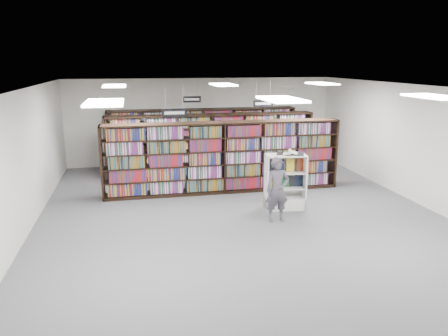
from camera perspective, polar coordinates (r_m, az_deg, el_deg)
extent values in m
plane|color=#545358|center=(11.28, 1.99, -5.95)|extent=(12.00, 12.00, 0.00)
cube|color=silver|center=(10.64, 2.14, 10.49)|extent=(10.00, 12.00, 0.10)
cube|color=silver|center=(16.65, -2.93, 6.14)|extent=(10.00, 0.10, 3.20)
cube|color=silver|center=(5.48, 17.59, -10.67)|extent=(10.00, 0.10, 3.20)
cube|color=silver|center=(10.82, -24.60, 0.73)|extent=(0.10, 12.00, 3.20)
cube|color=silver|center=(12.98, 24.05, 2.78)|extent=(0.10, 12.00, 3.20)
cube|color=black|center=(12.87, -0.10, 1.40)|extent=(7.00, 0.60, 2.10)
cube|color=maroon|center=(12.87, -0.10, 1.40)|extent=(6.88, 0.42, 1.98)
cube|color=black|center=(14.79, -1.68, 3.03)|extent=(7.00, 0.60, 2.10)
cube|color=maroon|center=(14.79, -1.68, 3.03)|extent=(6.88, 0.42, 1.98)
cube|color=black|center=(16.44, -2.74, 4.11)|extent=(7.00, 0.60, 2.10)
cube|color=maroon|center=(16.44, -2.74, 4.11)|extent=(6.88, 0.42, 1.98)
cylinder|color=#B2B2B7|center=(11.37, -7.71, 9.13)|extent=(0.01, 0.01, 0.58)
cylinder|color=#B2B2B7|center=(11.42, -5.40, 9.21)|extent=(0.01, 0.01, 0.58)
cube|color=black|center=(11.43, -6.50, 7.17)|extent=(0.65, 0.02, 0.22)
cube|color=white|center=(11.42, -6.49, 7.16)|extent=(0.52, 0.00, 0.08)
cylinder|color=#B2B2B7|center=(13.88, 4.27, 10.03)|extent=(0.01, 0.01, 0.58)
cylinder|color=#B2B2B7|center=(14.01, 6.09, 10.03)|extent=(0.01, 0.01, 0.58)
cube|color=black|center=(13.98, 5.15, 8.39)|extent=(0.65, 0.02, 0.22)
cube|color=white|center=(13.96, 5.16, 8.39)|extent=(0.52, 0.00, 0.08)
cylinder|color=#B2B2B7|center=(15.44, -5.11, 10.39)|extent=(0.01, 0.01, 0.58)
cylinder|color=#B2B2B7|center=(15.50, -3.41, 10.43)|extent=(0.01, 0.01, 0.58)
cube|color=black|center=(15.50, -4.23, 8.94)|extent=(0.65, 0.02, 0.22)
cube|color=white|center=(15.49, -4.22, 8.93)|extent=(0.52, 0.00, 0.08)
cube|color=white|center=(7.35, -15.36, 8.23)|extent=(0.60, 1.20, 0.04)
cube|color=white|center=(7.77, 7.55, 8.88)|extent=(0.60, 1.20, 0.04)
cube|color=white|center=(9.21, 25.65, 8.41)|extent=(0.60, 1.20, 0.04)
cube|color=white|center=(12.33, -14.11, 10.36)|extent=(0.60, 1.20, 0.04)
cube|color=white|center=(12.59, -0.10, 10.83)|extent=(0.60, 1.20, 0.04)
cube|color=white|center=(13.52, 12.67, 10.70)|extent=(0.60, 1.20, 0.04)
cube|color=white|center=(11.72, 7.90, -4.52)|extent=(1.10, 0.65, 0.31)
cube|color=white|center=(11.45, 5.54, -1.88)|extent=(0.10, 0.52, 1.46)
cube|color=white|center=(11.67, 10.40, -1.74)|extent=(0.10, 0.52, 1.46)
cube|color=white|center=(11.78, 7.73, -1.49)|extent=(1.04, 0.16, 1.46)
cube|color=white|center=(11.38, 8.11, 1.67)|extent=(1.10, 0.65, 0.03)
cube|color=white|center=(11.59, 7.97, -2.55)|extent=(1.02, 0.60, 0.02)
cube|color=white|center=(11.48, 8.04, -0.55)|extent=(1.02, 0.60, 0.03)
cube|color=black|center=(11.41, 6.04, 0.29)|extent=(0.22, 0.10, 0.31)
cube|color=black|center=(11.46, 7.35, 0.31)|extent=(0.22, 0.10, 0.31)
cube|color=yellow|center=(11.52, 8.66, 0.34)|extent=(0.22, 0.10, 0.31)
cube|color=maroon|center=(11.59, 9.95, 0.36)|extent=(0.22, 0.10, 0.31)
cube|color=yellow|center=(11.52, 6.08, -1.78)|extent=(0.24, 0.09, 0.29)
cube|color=maroon|center=(11.56, 7.01, -1.76)|extent=(0.24, 0.09, 0.29)
cube|color=#1D5130|center=(11.60, 7.94, -1.73)|extent=(0.24, 0.09, 0.29)
cube|color=black|center=(11.64, 8.86, -1.71)|extent=(0.24, 0.09, 0.29)
cube|color=black|center=(11.69, 9.77, -1.68)|extent=(0.24, 0.09, 0.29)
cube|color=black|center=(11.45, 8.67, 1.84)|extent=(0.79, 0.63, 0.02)
cube|color=white|center=(11.39, 7.89, 1.87)|extent=(0.42, 0.46, 0.06)
cube|color=white|center=(11.51, 9.45, 1.93)|extent=(0.42, 0.46, 0.08)
cylinder|color=white|center=(11.43, 8.59, 2.10)|extent=(0.23, 0.36, 0.10)
imported|color=#514C57|center=(10.61, 6.98, -2.85)|extent=(0.58, 0.39, 1.58)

